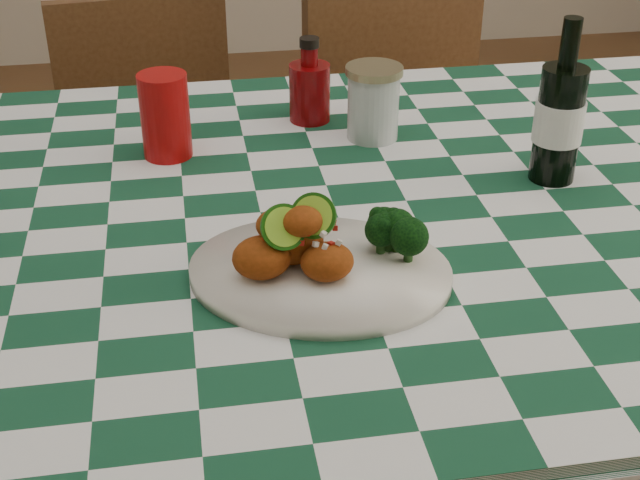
{
  "coord_description": "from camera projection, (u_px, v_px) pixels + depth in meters",
  "views": [
    {
      "loc": [
        -0.2,
        -1.07,
        1.37
      ],
      "look_at": [
        -0.05,
        -0.18,
        0.84
      ],
      "focal_mm": 50.0,
      "sensor_mm": 36.0,
      "label": 1
    }
  ],
  "objects": [
    {
      "name": "wooden_chair_right",
      "position": [
        424.0,
        173.0,
        2.02
      ],
      "size": [
        0.51,
        0.53,
        0.95
      ],
      "primitive_type": null,
      "rotation": [
        0.0,
        0.0,
        0.18
      ],
      "color": "#472814",
      "rests_on": "ground"
    },
    {
      "name": "ketchup_bottle",
      "position": [
        310.0,
        80.0,
        1.46
      ],
      "size": [
        0.07,
        0.07,
        0.14
      ],
      "primitive_type": null,
      "rotation": [
        0.0,
        0.0,
        -0.08
      ],
      "color": "#620406",
      "rests_on": "dining_table"
    },
    {
      "name": "red_tumbler",
      "position": [
        165.0,
        116.0,
        1.34
      ],
      "size": [
        0.09,
        0.09,
        0.13
      ],
      "primitive_type": "cylinder",
      "rotation": [
        0.0,
        0.0,
        -0.2
      ],
      "color": "#9D0808",
      "rests_on": "dining_table"
    },
    {
      "name": "plate",
      "position": [
        320.0,
        273.0,
        1.07
      ],
      "size": [
        0.37,
        0.33,
        0.02
      ],
      "primitive_type": null,
      "rotation": [
        0.0,
        0.0,
        -0.3
      ],
      "color": "silver",
      "rests_on": "dining_table"
    },
    {
      "name": "wooden_chair_left",
      "position": [
        164.0,
        207.0,
        1.99
      ],
      "size": [
        0.44,
        0.45,
        0.85
      ],
      "primitive_type": null,
      "rotation": [
        0.0,
        0.0,
        0.13
      ],
      "color": "#472814",
      "rests_on": "ground"
    },
    {
      "name": "broccoli_side",
      "position": [
        386.0,
        236.0,
        1.07
      ],
      "size": [
        0.07,
        0.07,
        0.06
      ],
      "primitive_type": null,
      "color": "black",
      "rests_on": "plate"
    },
    {
      "name": "mason_jar",
      "position": [
        373.0,
        103.0,
        1.4
      ],
      "size": [
        0.1,
        0.1,
        0.12
      ],
      "primitive_type": null,
      "rotation": [
        0.0,
        0.0,
        0.18
      ],
      "color": "#B2BCBA",
      "rests_on": "dining_table"
    },
    {
      "name": "dining_table",
      "position": [
        332.0,
        421.0,
        1.43
      ],
      "size": [
        1.66,
        1.06,
        0.79
      ],
      "primitive_type": null,
      "color": "#14442B",
      "rests_on": "ground"
    },
    {
      "name": "fried_chicken_pile",
      "position": [
        301.0,
        238.0,
        1.04
      ],
      "size": [
        0.13,
        0.1,
        0.08
      ],
      "primitive_type": null,
      "color": "#8D360D",
      "rests_on": "plate"
    },
    {
      "name": "beer_bottle",
      "position": [
        562.0,
        102.0,
        1.25
      ],
      "size": [
        0.09,
        0.09,
        0.24
      ],
      "primitive_type": null,
      "rotation": [
        0.0,
        0.0,
        -0.29
      ],
      "color": "black",
      "rests_on": "dining_table"
    }
  ]
}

